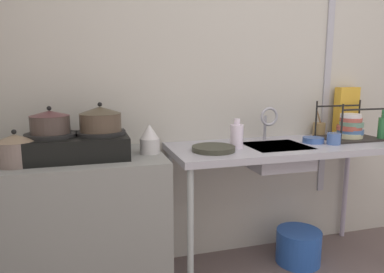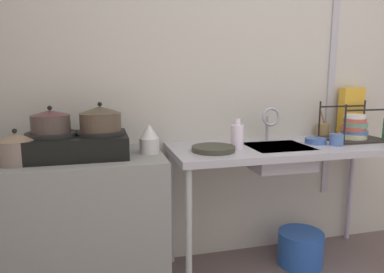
# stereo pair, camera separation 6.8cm
# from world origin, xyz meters

# --- Properties ---
(wall_back) EXTENTS (4.54, 0.10, 2.58)m
(wall_back) POSITION_xyz_m (0.00, 1.85, 1.29)
(wall_back) COLOR beige
(wall_back) RESTS_ON ground
(wall_metal_strip) EXTENTS (0.05, 0.01, 2.06)m
(wall_metal_strip) POSITION_xyz_m (0.36, 1.80, 1.42)
(wall_metal_strip) COLOR #ABABB6
(counter_concrete) EXTENTS (0.90, 0.57, 0.83)m
(counter_concrete) POSITION_xyz_m (-1.39, 1.52, 0.41)
(counter_concrete) COLOR gray
(counter_concrete) RESTS_ON ground
(counter_sink) EXTENTS (1.48, 0.57, 0.83)m
(counter_sink) POSITION_xyz_m (-0.13, 1.52, 0.76)
(counter_sink) COLOR #ABABB6
(counter_sink) RESTS_ON ground
(stove) EXTENTS (0.53, 0.36, 0.14)m
(stove) POSITION_xyz_m (-1.40, 1.52, 0.90)
(stove) COLOR black
(stove) RESTS_ON counter_concrete
(pot_on_left_burner) EXTENTS (0.20, 0.20, 0.14)m
(pot_on_left_burner) POSITION_xyz_m (-1.52, 1.52, 1.03)
(pot_on_left_burner) COLOR #453833
(pot_on_left_burner) RESTS_ON stove
(pot_on_right_burner) EXTENTS (0.23, 0.23, 0.16)m
(pot_on_right_burner) POSITION_xyz_m (-1.27, 1.52, 1.03)
(pot_on_right_burner) COLOR #4B3C2F
(pot_on_right_burner) RESTS_ON stove
(pot_beside_stove) EXTENTS (0.18, 0.18, 0.18)m
(pot_beside_stove) POSITION_xyz_m (-1.68, 1.42, 0.91)
(pot_beside_stove) COLOR #76665F
(pot_beside_stove) RESTS_ON counter_concrete
(percolator) EXTENTS (0.11, 0.11, 0.17)m
(percolator) POSITION_xyz_m (-1.01, 1.50, 0.91)
(percolator) COLOR silver
(percolator) RESTS_ON counter_concrete
(sink_basin) EXTENTS (0.37, 0.33, 0.14)m
(sink_basin) POSITION_xyz_m (-0.20, 1.50, 0.76)
(sink_basin) COLOR #ABABB6
(sink_basin) RESTS_ON counter_sink
(faucet) EXTENTS (0.13, 0.07, 0.23)m
(faucet) POSITION_xyz_m (-0.19, 1.65, 0.98)
(faucet) COLOR #ABABB6
(faucet) RESTS_ON counter_sink
(frying_pan) EXTENTS (0.25, 0.25, 0.03)m
(frying_pan) POSITION_xyz_m (-0.64, 1.46, 0.84)
(frying_pan) COLOR #37372B
(frying_pan) RESTS_ON counter_sink
(dish_rack) EXTENTS (0.38, 0.29, 0.26)m
(dish_rack) POSITION_xyz_m (0.39, 1.56, 0.90)
(dish_rack) COLOR black
(dish_rack) RESTS_ON counter_sink
(cup_by_rack) EXTENTS (0.08, 0.08, 0.07)m
(cup_by_rack) POSITION_xyz_m (0.16, 1.43, 0.87)
(cup_by_rack) COLOR #4C6DB1
(cup_by_rack) RESTS_ON counter_sink
(small_bowl_on_drainboard) EXTENTS (0.14, 0.14, 0.04)m
(small_bowl_on_drainboard) POSITION_xyz_m (0.07, 1.52, 0.85)
(small_bowl_on_drainboard) COLOR #4165B2
(small_bowl_on_drainboard) RESTS_ON counter_sink
(bottle_by_sink) EXTENTS (0.08, 0.08, 0.18)m
(bottle_by_sink) POSITION_xyz_m (-0.48, 1.50, 0.91)
(bottle_by_sink) COLOR white
(bottle_by_sink) RESTS_ON counter_sink
(bottle_by_rack) EXTENTS (0.06, 0.06, 0.21)m
(bottle_by_rack) POSITION_xyz_m (0.58, 1.47, 0.91)
(bottle_by_rack) COLOR #2D733F
(bottle_by_rack) RESTS_ON counter_sink
(cereal_box) EXTENTS (0.20, 0.09, 0.35)m
(cereal_box) POSITION_xyz_m (0.51, 1.75, 1.00)
(cereal_box) COLOR gold
(cereal_box) RESTS_ON counter_sink
(utensil_jar) EXTENTS (0.09, 0.09, 0.20)m
(utensil_jar) POSITION_xyz_m (0.27, 1.74, 0.88)
(utensil_jar) COLOR #9B7C4B
(utensil_jar) RESTS_ON counter_sink
(bucket_on_floor) EXTENTS (0.30, 0.30, 0.23)m
(bucket_on_floor) POSITION_xyz_m (0.00, 1.51, 0.11)
(bucket_on_floor) COLOR #2754B2
(bucket_on_floor) RESTS_ON ground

